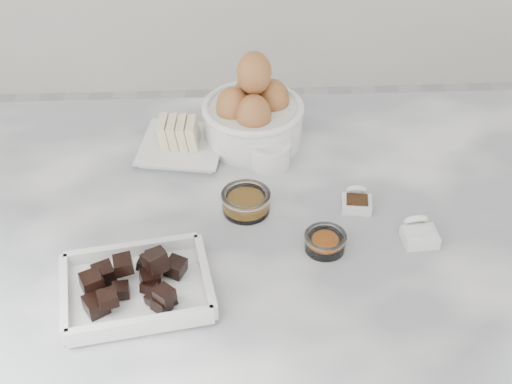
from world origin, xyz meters
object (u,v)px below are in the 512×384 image
sugar_ramekin (270,152)px  vanilla_spoon (357,201)px  honey_bowl (246,201)px  egg_bowl (253,113)px  chocolate_dish (136,285)px  salt_spoon (419,232)px  zest_bowl (325,241)px  butter_plate (180,140)px

sugar_ramekin → vanilla_spoon: size_ratio=1.16×
honey_bowl → egg_bowl: bearing=84.3°
chocolate_dish → salt_spoon: size_ratio=3.49×
vanilla_spoon → salt_spoon: size_ratio=0.94×
zest_bowl → vanilla_spoon: vanilla_spoon is taller
chocolate_dish → sugar_ramekin: bearing=55.8°
butter_plate → sugar_ramekin: size_ratio=2.32×
butter_plate → honey_bowl: butter_plate is taller
egg_bowl → salt_spoon: bearing=-49.1°
egg_bowl → sugar_ramekin: bearing=-71.0°
chocolate_dish → egg_bowl: egg_bowl is taller
chocolate_dish → salt_spoon: chocolate_dish is taller
vanilla_spoon → salt_spoon: 0.12m
honey_bowl → chocolate_dish: bearing=-131.7°
vanilla_spoon → honey_bowl: bearing=-179.6°
chocolate_dish → butter_plate: bearing=82.1°
zest_bowl → salt_spoon: 0.16m
sugar_ramekin → salt_spoon: (0.23, -0.22, -0.01)m
chocolate_dish → vanilla_spoon: (0.36, 0.19, -0.01)m
butter_plate → vanilla_spoon: size_ratio=2.68×
zest_bowl → honey_bowl: bearing=140.7°
salt_spoon → honey_bowl: bearing=163.0°
salt_spoon → vanilla_spoon: bearing=135.5°
chocolate_dish → egg_bowl: (0.19, 0.40, 0.04)m
sugar_ramekin → salt_spoon: bearing=-43.3°
chocolate_dish → sugar_ramekin: size_ratio=3.19×
zest_bowl → vanilla_spoon: 0.12m
chocolate_dish → egg_bowl: bearing=64.6°
butter_plate → chocolate_dish: bearing=-97.9°
sugar_ramekin → salt_spoon: size_ratio=1.09×
butter_plate → egg_bowl: 0.15m
chocolate_dish → butter_plate: butter_plate is taller
egg_bowl → zest_bowl: egg_bowl is taller
chocolate_dish → salt_spoon: 0.46m
zest_bowl → salt_spoon: bearing=5.8°
sugar_ramekin → honey_bowl: size_ratio=0.89×
egg_bowl → zest_bowl: (0.10, -0.31, -0.04)m
zest_bowl → butter_plate: bearing=130.2°
chocolate_dish → salt_spoon: bearing=13.2°
salt_spoon → zest_bowl: bearing=-174.2°
chocolate_dish → salt_spoon: (0.45, 0.10, -0.01)m
sugar_ramekin → chocolate_dish: bearing=-124.2°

